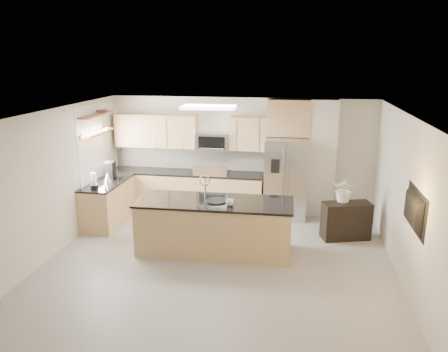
% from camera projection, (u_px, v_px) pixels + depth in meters
% --- Properties ---
extents(floor, '(6.50, 6.50, 0.00)m').
position_uv_depth(floor, '(214.00, 272.00, 7.29)').
color(floor, '#A5A19D').
rests_on(floor, ground).
extents(ceiling, '(6.00, 6.50, 0.02)m').
position_uv_depth(ceiling, '(213.00, 117.00, 6.60)').
color(ceiling, silver).
rests_on(ceiling, wall_back).
extents(wall_back, '(6.00, 0.02, 2.60)m').
position_uv_depth(wall_back, '(241.00, 155.00, 10.03)').
color(wall_back, beige).
rests_on(wall_back, floor).
extents(wall_front, '(6.00, 0.02, 2.60)m').
position_uv_depth(wall_front, '(144.00, 312.00, 3.85)').
color(wall_front, beige).
rests_on(wall_front, floor).
extents(wall_left, '(0.02, 6.50, 2.60)m').
position_uv_depth(wall_left, '(41.00, 189.00, 7.43)').
color(wall_left, beige).
rests_on(wall_left, floor).
extents(wall_right, '(0.02, 6.50, 2.60)m').
position_uv_depth(wall_right, '(413.00, 209.00, 6.46)').
color(wall_right, beige).
rests_on(wall_right, floor).
extents(back_counter, '(3.55, 0.66, 1.44)m').
position_uv_depth(back_counter, '(186.00, 190.00, 10.15)').
color(back_counter, tan).
rests_on(back_counter, floor).
extents(left_counter, '(0.66, 1.50, 0.92)m').
position_uv_depth(left_counter, '(108.00, 202.00, 9.36)').
color(left_counter, tan).
rests_on(left_counter, floor).
extents(range, '(0.76, 0.64, 1.14)m').
position_uv_depth(range, '(212.00, 192.00, 10.04)').
color(range, black).
rests_on(range, floor).
extents(upper_cabinets, '(3.50, 0.33, 0.75)m').
position_uv_depth(upper_cabinets, '(183.00, 132.00, 9.95)').
color(upper_cabinets, tan).
rests_on(upper_cabinets, wall_back).
extents(microwave, '(0.76, 0.40, 0.40)m').
position_uv_depth(microwave, '(213.00, 141.00, 9.85)').
color(microwave, '#B4B4B6').
rests_on(microwave, upper_cabinets).
extents(refrigerator, '(0.92, 0.78, 1.78)m').
position_uv_depth(refrigerator, '(286.00, 178.00, 9.61)').
color(refrigerator, '#B4B4B6').
rests_on(refrigerator, floor).
extents(partition_column, '(0.60, 0.30, 2.60)m').
position_uv_depth(partition_column, '(322.00, 159.00, 9.60)').
color(partition_column, silver).
rests_on(partition_column, floor).
extents(window, '(0.04, 1.15, 1.65)m').
position_uv_depth(window, '(90.00, 147.00, 9.09)').
color(window, white).
rests_on(window, wall_left).
extents(shelf_lower, '(0.30, 1.20, 0.04)m').
position_uv_depth(shelf_lower, '(97.00, 133.00, 9.08)').
color(shelf_lower, '#955C3B').
rests_on(shelf_lower, wall_left).
extents(shelf_upper, '(0.30, 1.20, 0.04)m').
position_uv_depth(shelf_upper, '(96.00, 115.00, 8.98)').
color(shelf_upper, '#955C3B').
rests_on(shelf_upper, wall_left).
extents(ceiling_fixture, '(1.00, 0.50, 0.06)m').
position_uv_depth(ceiling_fixture, '(209.00, 107.00, 8.19)').
color(ceiling_fixture, white).
rests_on(ceiling_fixture, ceiling).
extents(island, '(2.84, 1.08, 1.40)m').
position_uv_depth(island, '(214.00, 226.00, 7.96)').
color(island, tan).
rests_on(island, floor).
extents(credenza, '(0.99, 0.63, 0.74)m').
position_uv_depth(credenza, '(346.00, 221.00, 8.56)').
color(credenza, black).
rests_on(credenza, floor).
extents(cup, '(0.14, 0.14, 0.11)m').
position_uv_depth(cup, '(230.00, 203.00, 7.58)').
color(cup, white).
rests_on(cup, island).
extents(platter, '(0.41, 0.41, 0.02)m').
position_uv_depth(platter, '(216.00, 201.00, 7.81)').
color(platter, black).
rests_on(platter, island).
extents(blender, '(0.15, 0.15, 0.34)m').
position_uv_depth(blender, '(94.00, 182.00, 8.66)').
color(blender, black).
rests_on(blender, left_counter).
extents(kettle, '(0.19, 0.19, 0.24)m').
position_uv_depth(kettle, '(107.00, 178.00, 9.15)').
color(kettle, '#B4B4B6').
rests_on(kettle, left_counter).
extents(coffee_maker, '(0.21, 0.25, 0.37)m').
position_uv_depth(coffee_maker, '(110.00, 171.00, 9.42)').
color(coffee_maker, black).
rests_on(coffee_maker, left_counter).
extents(bowl, '(0.41, 0.41, 0.08)m').
position_uv_depth(bowl, '(102.00, 110.00, 9.28)').
color(bowl, '#B4B4B6').
rests_on(bowl, shelf_upper).
extents(flower_vase, '(0.78, 0.71, 0.76)m').
position_uv_depth(flower_vase, '(345.00, 183.00, 8.42)').
color(flower_vase, white).
rests_on(flower_vase, credenza).
extents(television, '(0.14, 1.08, 0.62)m').
position_uv_depth(television, '(410.00, 210.00, 6.27)').
color(television, black).
rests_on(television, wall_right).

